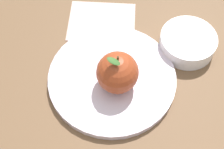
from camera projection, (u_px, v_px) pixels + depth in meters
The scene contains 5 objects.
ground_plane at pixel (103, 100), 0.60m from camera, with size 2.40×2.40×0.00m, color brown.
dinner_plate at pixel (112, 78), 0.62m from camera, with size 0.25×0.25×0.01m.
apple at pixel (116, 71), 0.57m from camera, with size 0.08×0.08×0.09m.
side_bowl at pixel (188, 41), 0.65m from camera, with size 0.11×0.11×0.04m.
linen_napkin at pixel (102, 21), 0.70m from camera, with size 0.11×0.14×0.00m, color beige.
Camera 1 is at (0.18, 0.21, 0.54)m, focal length 51.66 mm.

